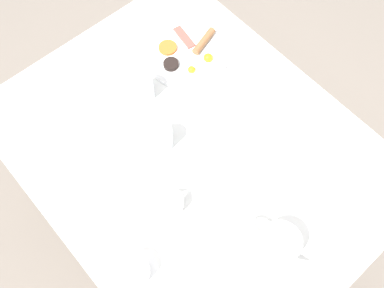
% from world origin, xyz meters
% --- Properties ---
extents(ground_plane, '(8.00, 8.00, 0.00)m').
position_xyz_m(ground_plane, '(0.00, 0.00, 0.00)').
color(ground_plane, '#70665B').
extents(table, '(0.93, 1.19, 0.71)m').
position_xyz_m(table, '(0.00, 0.00, 0.64)').
color(table, white).
rests_on(table, ground_plane).
extents(breakfast_plate, '(0.28, 0.28, 0.04)m').
position_xyz_m(breakfast_plate, '(0.22, 0.27, 0.72)').
color(breakfast_plate, white).
rests_on(breakfast_plate, table).
extents(teapot_near, '(0.20, 0.11, 0.13)m').
position_xyz_m(teapot_near, '(0.31, -0.38, 0.76)').
color(teapot_near, white).
rests_on(teapot_near, table).
extents(teapot_far, '(0.11, 0.20, 0.13)m').
position_xyz_m(teapot_far, '(-0.04, -0.39, 0.76)').
color(teapot_far, white).
rests_on(teapot_far, table).
extents(teacup_with_saucer_left, '(0.13, 0.13, 0.06)m').
position_xyz_m(teacup_with_saucer_left, '(-0.37, -0.18, 0.74)').
color(teacup_with_saucer_left, white).
rests_on(teacup_with_saucer_left, table).
extents(water_glass_tall, '(0.06, 0.06, 0.10)m').
position_xyz_m(water_glass_tall, '(0.01, 0.24, 0.76)').
color(water_glass_tall, white).
rests_on(water_glass_tall, table).
extents(water_glass_short, '(0.06, 0.06, 0.09)m').
position_xyz_m(water_glass_short, '(-0.06, 0.07, 0.75)').
color(water_glass_short, white).
rests_on(water_glass_short, table).
extents(creamer_jug, '(0.09, 0.06, 0.06)m').
position_xyz_m(creamer_jug, '(-0.17, -0.11, 0.74)').
color(creamer_jug, white).
rests_on(creamer_jug, table).
extents(napkin_folded, '(0.11, 0.16, 0.01)m').
position_xyz_m(napkin_folded, '(0.14, 0.02, 0.71)').
color(napkin_folded, white).
rests_on(napkin_folded, table).
extents(fork_by_plate, '(0.06, 0.16, 0.00)m').
position_xyz_m(fork_by_plate, '(-0.32, 0.22, 0.71)').
color(fork_by_plate, silver).
rests_on(fork_by_plate, table).
extents(knife_by_plate, '(0.05, 0.21, 0.00)m').
position_xyz_m(knife_by_plate, '(-0.01, 0.44, 0.71)').
color(knife_by_plate, silver).
rests_on(knife_by_plate, table).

